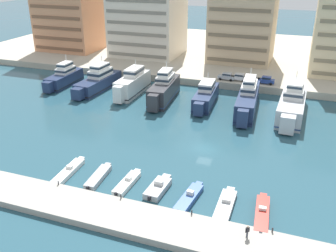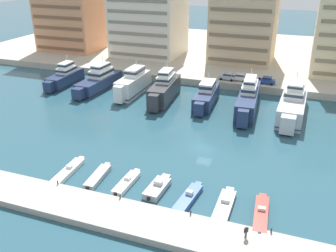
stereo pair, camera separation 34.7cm
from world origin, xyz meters
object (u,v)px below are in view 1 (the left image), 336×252
object	(u,v)px
yacht_navy_center_right	(248,99)
motorboat_white_far_left	(69,171)
motorboat_grey_center_right	(225,205)
car_white_left	(239,77)
motorboat_grey_left	(99,176)
motorboat_blue_center	(189,198)
motorboat_grey_center_left	(158,187)
pedestrian_near_edge	(247,231)
car_white_mid_left	(252,78)
yacht_white_mid_left	(133,84)
motorboat_white_mid_left	(127,183)
yacht_navy_far_left	(64,77)
yacht_silver_mid_right	(292,103)
motorboat_red_mid_right	(262,214)
yacht_charcoal_center_left	(164,89)
car_silver_far_left	(227,76)
yacht_navy_center	(206,96)
yacht_navy_left	(98,81)
car_blue_center_left	(266,80)

from	to	relation	value
yacht_navy_center_right	motorboat_white_far_left	size ratio (longest dim) A/B	2.46
motorboat_grey_center_right	car_white_left	world-z (taller)	car_white_left
motorboat_grey_left	car_white_left	world-z (taller)	car_white_left
motorboat_blue_center	motorboat_grey_center_left	bearing A→B (deg)	170.66
yacht_navy_center_right	pedestrian_near_edge	bearing A→B (deg)	-81.02
motorboat_grey_center_left	car_white_mid_left	distance (m)	49.49
yacht_white_mid_left	pedestrian_near_edge	size ratio (longest dim) A/B	10.28
motorboat_blue_center	car_white_mid_left	bearing A→B (deg)	89.28
motorboat_grey_left	motorboat_white_mid_left	size ratio (longest dim) A/B	1.03
yacht_navy_far_left	yacht_silver_mid_right	distance (m)	55.21
yacht_navy_far_left	motorboat_white_mid_left	size ratio (longest dim) A/B	2.12
motorboat_red_mid_right	car_white_mid_left	size ratio (longest dim) A/B	2.00
yacht_charcoal_center_left	yacht_navy_center_right	xyz separation A→B (m)	(18.67, 0.25, -0.04)
car_silver_far_left	motorboat_white_far_left	bearing A→B (deg)	-105.29
yacht_charcoal_center_left	yacht_white_mid_left	bearing A→B (deg)	170.86
yacht_navy_center	motorboat_grey_center_left	bearing A→B (deg)	-85.98
yacht_navy_far_left	motorboat_white_far_left	xyz separation A→B (m)	(25.34, -36.43, -1.64)
yacht_charcoal_center_left	pedestrian_near_edge	bearing A→B (deg)	-58.32
yacht_navy_left	motorboat_grey_center_left	world-z (taller)	yacht_navy_left
motorboat_white_far_left	motorboat_grey_center_left	distance (m)	14.23
yacht_navy_left	car_white_left	distance (m)	34.59
yacht_navy_center_right	motorboat_grey_center_left	world-z (taller)	yacht_navy_center_right
yacht_silver_mid_right	car_white_mid_left	world-z (taller)	yacht_silver_mid_right
motorboat_red_mid_right	car_silver_far_left	xyz separation A→B (m)	(-14.98, 49.94, 2.21)
motorboat_grey_center_left	car_blue_center_left	bearing A→B (deg)	79.80
yacht_navy_center	yacht_navy_center_right	bearing A→B (deg)	-1.84
motorboat_grey_left	motorboat_red_mid_right	bearing A→B (deg)	-2.39
motorboat_white_far_left	motorboat_grey_center_right	xyz separation A→B (m)	(23.77, -0.29, 0.02)
car_blue_center_left	pedestrian_near_edge	bearing A→B (deg)	-85.50
yacht_white_mid_left	car_white_left	xyz separation A→B (m)	(22.61, 13.55, 0.14)
motorboat_grey_center_left	yacht_navy_center_right	bearing A→B (deg)	79.05
yacht_charcoal_center_left	car_blue_center_left	bearing A→B (deg)	35.10
yacht_navy_left	motorboat_white_mid_left	size ratio (longest dim) A/B	2.60
yacht_navy_center	car_blue_center_left	distance (m)	18.02
motorboat_red_mid_right	car_blue_center_left	distance (m)	50.38
motorboat_grey_center_left	car_white_left	distance (m)	49.25
yacht_navy_far_left	motorboat_grey_left	distance (m)	47.20
motorboat_grey_center_left	motorboat_blue_center	size ratio (longest dim) A/B	0.83
yacht_silver_mid_right	motorboat_blue_center	xyz separation A→B (m)	(-10.95, -35.74, -2.10)
yacht_navy_center_right	motorboat_red_mid_right	bearing A→B (deg)	-78.08
motorboat_blue_center	car_white_left	size ratio (longest dim) A/B	1.82
motorboat_white_far_left	motorboat_white_mid_left	size ratio (longest dim) A/B	1.20
motorboat_blue_center	motorboat_grey_left	bearing A→B (deg)	177.64
motorboat_grey_center_left	yacht_navy_left	bearing A→B (deg)	129.59
motorboat_grey_left	motorboat_grey_center_right	world-z (taller)	motorboat_grey_center_right
yacht_navy_left	car_silver_far_left	xyz separation A→B (m)	(28.94, 12.84, 0.52)
yacht_navy_center_right	motorboat_blue_center	distance (m)	35.40
yacht_silver_mid_right	yacht_navy_far_left	bearing A→B (deg)	178.94
yacht_navy_center	car_silver_far_left	size ratio (longest dim) A/B	3.79
yacht_navy_center	motorboat_grey_center_left	world-z (taller)	yacht_navy_center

